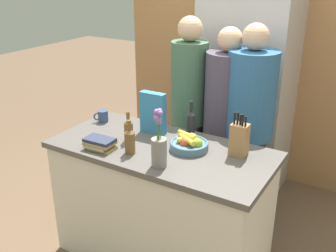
{
  "coord_description": "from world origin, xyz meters",
  "views": [
    {
      "loc": [
        1.26,
        -1.99,
        2.02
      ],
      "look_at": [
        0.0,
        0.09,
        1.01
      ],
      "focal_mm": 42.0,
      "sensor_mm": 36.0,
      "label": 1
    }
  ],
  "objects_px": {
    "bottle_vinegar": "(130,140)",
    "bottle_wine": "(191,123)",
    "knife_block": "(239,139)",
    "refrigerator": "(246,90)",
    "flower_vase": "(159,148)",
    "person_in_blue": "(225,118)",
    "cereal_box": "(153,113)",
    "person_in_red_tee": "(249,121)",
    "fruit_bowl": "(190,144)",
    "coffee_mug": "(103,116)",
    "book_stack": "(100,144)",
    "person_at_sink": "(189,105)",
    "bottle_oil": "(129,130)"
  },
  "relations": [
    {
      "from": "coffee_mug",
      "to": "book_stack",
      "type": "height_order",
      "value": "coffee_mug"
    },
    {
      "from": "fruit_bowl",
      "to": "person_in_blue",
      "type": "relative_size",
      "value": 0.16
    },
    {
      "from": "knife_block",
      "to": "cereal_box",
      "type": "bearing_deg",
      "value": 178.01
    },
    {
      "from": "bottle_oil",
      "to": "bottle_wine",
      "type": "height_order",
      "value": "bottle_wine"
    },
    {
      "from": "person_at_sink",
      "to": "person_in_red_tee",
      "type": "relative_size",
      "value": 1.01
    },
    {
      "from": "refrigerator",
      "to": "flower_vase",
      "type": "height_order",
      "value": "refrigerator"
    },
    {
      "from": "person_in_red_tee",
      "to": "cereal_box",
      "type": "bearing_deg",
      "value": -148.31
    },
    {
      "from": "coffee_mug",
      "to": "bottle_wine",
      "type": "xyz_separation_m",
      "value": [
        0.71,
        0.11,
        0.06
      ]
    },
    {
      "from": "knife_block",
      "to": "bottle_oil",
      "type": "height_order",
      "value": "knife_block"
    },
    {
      "from": "cereal_box",
      "to": "coffee_mug",
      "type": "xyz_separation_m",
      "value": [
        -0.45,
        -0.03,
        -0.1
      ]
    },
    {
      "from": "flower_vase",
      "to": "refrigerator",
      "type": "bearing_deg",
      "value": 91.18
    },
    {
      "from": "flower_vase",
      "to": "person_in_blue",
      "type": "relative_size",
      "value": 0.23
    },
    {
      "from": "flower_vase",
      "to": "bottle_oil",
      "type": "relative_size",
      "value": 1.72
    },
    {
      "from": "fruit_bowl",
      "to": "coffee_mug",
      "type": "distance_m",
      "value": 0.81
    },
    {
      "from": "refrigerator",
      "to": "bottle_vinegar",
      "type": "xyz_separation_m",
      "value": [
        -0.22,
        -1.47,
        0.03
      ]
    },
    {
      "from": "fruit_bowl",
      "to": "person_in_red_tee",
      "type": "height_order",
      "value": "person_in_red_tee"
    },
    {
      "from": "flower_vase",
      "to": "coffee_mug",
      "type": "distance_m",
      "value": 0.85
    },
    {
      "from": "person_in_blue",
      "to": "fruit_bowl",
      "type": "bearing_deg",
      "value": -84.0
    },
    {
      "from": "refrigerator",
      "to": "fruit_bowl",
      "type": "relative_size",
      "value": 7.57
    },
    {
      "from": "book_stack",
      "to": "bottle_vinegar",
      "type": "height_order",
      "value": "bottle_vinegar"
    },
    {
      "from": "knife_block",
      "to": "flower_vase",
      "type": "distance_m",
      "value": 0.52
    },
    {
      "from": "cereal_box",
      "to": "person_in_blue",
      "type": "distance_m",
      "value": 0.64
    },
    {
      "from": "book_stack",
      "to": "bottle_vinegar",
      "type": "relative_size",
      "value": 0.92
    },
    {
      "from": "bottle_vinegar",
      "to": "bottle_wine",
      "type": "bearing_deg",
      "value": 64.91
    },
    {
      "from": "cereal_box",
      "to": "bottle_vinegar",
      "type": "height_order",
      "value": "cereal_box"
    },
    {
      "from": "cereal_box",
      "to": "bottle_wine",
      "type": "xyz_separation_m",
      "value": [
        0.26,
        0.08,
        -0.05
      ]
    },
    {
      "from": "fruit_bowl",
      "to": "person_in_red_tee",
      "type": "relative_size",
      "value": 0.15
    },
    {
      "from": "refrigerator",
      "to": "bottle_vinegar",
      "type": "height_order",
      "value": "refrigerator"
    },
    {
      "from": "cereal_box",
      "to": "coffee_mug",
      "type": "distance_m",
      "value": 0.46
    },
    {
      "from": "refrigerator",
      "to": "person_in_blue",
      "type": "distance_m",
      "value": 0.6
    },
    {
      "from": "cereal_box",
      "to": "knife_block",
      "type": "bearing_deg",
      "value": -1.99
    },
    {
      "from": "refrigerator",
      "to": "book_stack",
      "type": "distance_m",
      "value": 1.59
    },
    {
      "from": "knife_block",
      "to": "person_in_red_tee",
      "type": "xyz_separation_m",
      "value": [
        -0.13,
        0.54,
        -0.08
      ]
    },
    {
      "from": "book_stack",
      "to": "bottle_vinegar",
      "type": "xyz_separation_m",
      "value": [
        0.2,
        0.06,
        0.05
      ]
    },
    {
      "from": "bottle_wine",
      "to": "person_in_blue",
      "type": "distance_m",
      "value": 0.46
    },
    {
      "from": "fruit_bowl",
      "to": "bottle_oil",
      "type": "relative_size",
      "value": 1.18
    },
    {
      "from": "knife_block",
      "to": "flower_vase",
      "type": "height_order",
      "value": "flower_vase"
    },
    {
      "from": "fruit_bowl",
      "to": "person_in_blue",
      "type": "bearing_deg",
      "value": 91.96
    },
    {
      "from": "coffee_mug",
      "to": "bottle_oil",
      "type": "height_order",
      "value": "bottle_oil"
    },
    {
      "from": "fruit_bowl",
      "to": "flower_vase",
      "type": "xyz_separation_m",
      "value": [
        -0.05,
        -0.3,
        0.08
      ]
    },
    {
      "from": "knife_block",
      "to": "bottle_wine",
      "type": "xyz_separation_m",
      "value": [
        -0.4,
        0.1,
        -0.01
      ]
    },
    {
      "from": "knife_block",
      "to": "bottle_wine",
      "type": "height_order",
      "value": "knife_block"
    },
    {
      "from": "refrigerator",
      "to": "person_in_blue",
      "type": "bearing_deg",
      "value": -84.46
    },
    {
      "from": "book_stack",
      "to": "bottle_oil",
      "type": "relative_size",
      "value": 0.97
    },
    {
      "from": "bottle_wine",
      "to": "person_at_sink",
      "type": "xyz_separation_m",
      "value": [
        -0.25,
        0.43,
        -0.05
      ]
    },
    {
      "from": "flower_vase",
      "to": "bottle_wine",
      "type": "bearing_deg",
      "value": 95.58
    },
    {
      "from": "knife_block",
      "to": "book_stack",
      "type": "relative_size",
      "value": 1.39
    },
    {
      "from": "person_in_blue",
      "to": "bottle_oil",
      "type": "bearing_deg",
      "value": -114.02
    },
    {
      "from": "cereal_box",
      "to": "person_in_blue",
      "type": "bearing_deg",
      "value": 57.53
    },
    {
      "from": "bottle_oil",
      "to": "person_at_sink",
      "type": "xyz_separation_m",
      "value": [
        0.07,
        0.72,
        -0.03
      ]
    }
  ]
}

